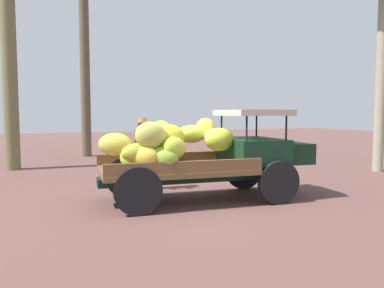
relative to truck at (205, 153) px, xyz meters
The scene contains 3 objects.
ground_plane 1.00m from the truck, 115.34° to the left, with size 60.00×60.00×0.00m, color brown.
truck is the anchor object (origin of this frame).
farmer 1.77m from the truck, 119.29° to the left, with size 0.53×0.49×1.70m.
Camera 1 is at (-3.37, -7.15, 1.80)m, focal length 35.52 mm.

